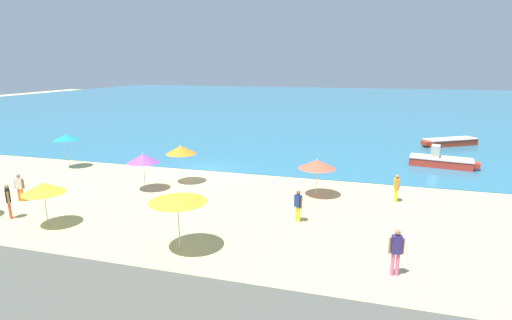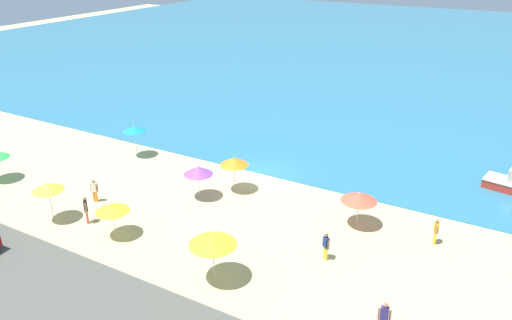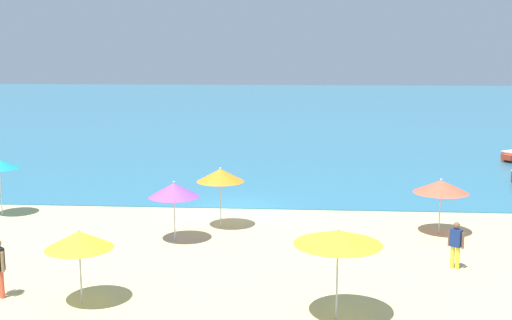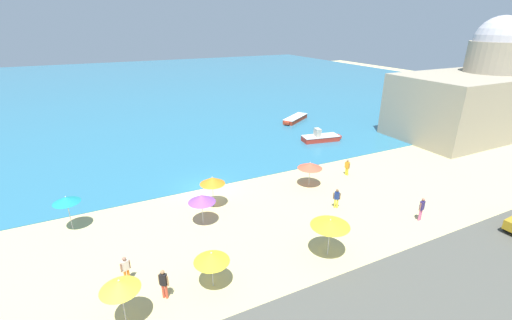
{
  "view_description": "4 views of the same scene",
  "coord_description": "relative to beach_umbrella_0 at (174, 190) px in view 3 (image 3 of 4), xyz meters",
  "views": [
    {
      "loc": [
        11.21,
        -26.06,
        7.57
      ],
      "look_at": [
        3.48,
        0.84,
        0.86
      ],
      "focal_mm": 28.0,
      "sensor_mm": 36.0,
      "label": 1
    },
    {
      "loc": [
        15.93,
        -29.13,
        15.73
      ],
      "look_at": [
        -0.68,
        0.23,
        0.93
      ],
      "focal_mm": 35.0,
      "sensor_mm": 36.0,
      "label": 2
    },
    {
      "loc": [
        2.91,
        -28.77,
        7.21
      ],
      "look_at": [
        0.62,
        2.75,
        1.85
      ],
      "focal_mm": 45.0,
      "sensor_mm": 36.0,
      "label": 3
    },
    {
      "loc": [
        -7.84,
        -25.93,
        13.5
      ],
      "look_at": [
        5.2,
        0.61,
        1.52
      ],
      "focal_mm": 24.0,
      "sensor_mm": 36.0,
      "label": 4
    }
  ],
  "objects": [
    {
      "name": "ground_plane",
      "position": [
        1.93,
        5.26,
        -2.01
      ],
      "size": [
        160.0,
        160.0,
        0.0
      ],
      "primitive_type": "plane",
      "color": "#C9BB7E"
    },
    {
      "name": "sea",
      "position": [
        1.93,
        60.26,
        -1.99
      ],
      "size": [
        150.0,
        110.0,
        0.05
      ],
      "primitive_type": "cube",
      "color": "teal",
      "rests_on": "ground_plane"
    },
    {
      "name": "beach_umbrella_0",
      "position": [
        0.0,
        0.0,
        0.0
      ],
      "size": [
        1.95,
        1.95,
        2.36
      ],
      "color": "#B2B2B7",
      "rests_on": "ground_plane"
    },
    {
      "name": "beach_umbrella_1",
      "position": [
        10.34,
        1.75,
        -0.08
      ],
      "size": [
        2.16,
        2.16,
        2.26
      ],
      "color": "#B2B2B7",
      "rests_on": "ground_plane"
    },
    {
      "name": "beach_umbrella_4",
      "position": [
        -1.48,
        -6.3,
        -0.11
      ],
      "size": [
        1.94,
        1.94,
        2.23
      ],
      "color": "#B2B2B7",
      "rests_on": "ground_plane"
    },
    {
      "name": "beach_umbrella_5",
      "position": [
        1.52,
        2.04,
        0.2
      ],
      "size": [
        1.96,
        1.96,
        2.54
      ],
      "color": "#B2B2B7",
      "rests_on": "ground_plane"
    },
    {
      "name": "beach_umbrella_6",
      "position": [
        5.82,
        -6.89,
        0.3
      ],
      "size": [
        2.39,
        2.39,
        2.58
      ],
      "color": "#B2B2B7",
      "rests_on": "ground_plane"
    },
    {
      "name": "bather_3",
      "position": [
        10.01,
        -2.43,
        -1.12
      ],
      "size": [
        0.47,
        0.39,
        1.61
      ],
      "color": "yellow",
      "rests_on": "ground_plane"
    }
  ]
}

